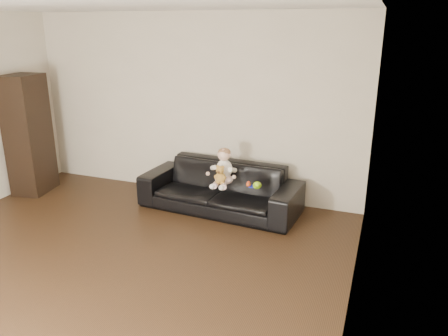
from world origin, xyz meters
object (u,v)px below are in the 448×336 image
at_px(sofa, 220,187).
at_px(toy_rattle, 249,184).
at_px(cabinet, 29,135).
at_px(teddy_bear, 220,175).
at_px(baby, 224,169).
at_px(toy_green, 257,185).
at_px(toy_blue_disc, 252,186).

relative_size(sofa, toy_rattle, 32.12).
relative_size(cabinet, teddy_bear, 7.05).
xyz_separation_m(cabinet, baby, (2.99, 0.22, -0.24)).
bearing_deg(toy_green, baby, 179.31).
xyz_separation_m(baby, toy_green, (0.46, -0.01, -0.17)).
relative_size(teddy_bear, toy_green, 1.84).
distance_m(cabinet, toy_blue_disc, 3.41).
relative_size(baby, toy_green, 3.62).
relative_size(sofa, teddy_bear, 8.69).
distance_m(sofa, toy_green, 0.59).
relative_size(cabinet, toy_green, 12.99).
xyz_separation_m(cabinet, toy_green, (3.45, 0.22, -0.41)).
relative_size(baby, teddy_bear, 1.97).
bearing_deg(toy_blue_disc, baby, -175.09).
height_order(cabinet, toy_blue_disc, cabinet).
xyz_separation_m(sofa, toy_green, (0.56, -0.12, 0.15)).
bearing_deg(toy_blue_disc, cabinet, -175.63).
xyz_separation_m(sofa, baby, (0.10, -0.12, 0.31)).
bearing_deg(baby, teddy_bear, -100.36).
xyz_separation_m(cabinet, toy_rattle, (3.32, 0.24, -0.43)).
distance_m(baby, toy_blue_disc, 0.43).
distance_m(cabinet, teddy_bear, 3.01).
bearing_deg(teddy_bear, toy_blue_disc, 25.87).
xyz_separation_m(toy_green, toy_blue_disc, (-0.08, 0.04, -0.04)).
bearing_deg(cabinet, sofa, -3.12).
height_order(cabinet, toy_rattle, cabinet).
bearing_deg(toy_green, toy_rattle, 168.37).
xyz_separation_m(sofa, toy_rattle, (0.43, -0.10, 0.13)).
bearing_deg(sofa, baby, -46.61).
relative_size(baby, toy_blue_disc, 5.06).
xyz_separation_m(teddy_bear, toy_green, (0.45, 0.14, -0.13)).
distance_m(cabinet, toy_rattle, 3.36).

